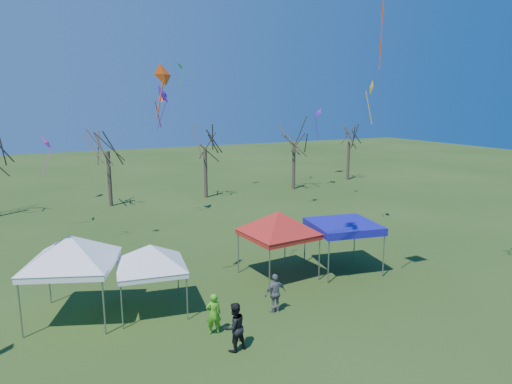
# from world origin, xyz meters

# --- Properties ---
(ground) EXTENTS (140.00, 140.00, 0.00)m
(ground) POSITION_xyz_m (0.00, 0.00, 0.00)
(ground) COLOR #284215
(ground) RESTS_ON ground
(tree_2) EXTENTS (3.71, 3.71, 8.18)m
(tree_2) POSITION_xyz_m (-2.37, 24.38, 6.29)
(tree_2) COLOR #3D2D21
(tree_2) RESTS_ON ground
(tree_3) EXTENTS (3.59, 3.59, 7.91)m
(tree_3) POSITION_xyz_m (6.03, 24.04, 6.08)
(tree_3) COLOR #3D2D21
(tree_3) RESTS_ON ground
(tree_4) EXTENTS (3.58, 3.58, 7.89)m
(tree_4) POSITION_xyz_m (15.36, 24.00, 6.06)
(tree_4) COLOR #3D2D21
(tree_4) RESTS_ON ground
(tree_5) EXTENTS (3.39, 3.39, 7.46)m
(tree_5) POSITION_xyz_m (23.72, 26.07, 5.73)
(tree_5) COLOR #3D2D21
(tree_5) RESTS_ON ground
(tent_white_west) EXTENTS (4.29, 4.29, 4.05)m
(tent_white_west) POSITION_xyz_m (-7.00, 4.10, 3.27)
(tent_white_west) COLOR gray
(tent_white_west) RESTS_ON ground
(tent_white_mid) EXTENTS (3.79, 3.79, 3.38)m
(tent_white_mid) POSITION_xyz_m (-4.03, 3.32, 2.73)
(tent_white_mid) COLOR gray
(tent_white_mid) RESTS_ON ground
(tent_red) EXTENTS (4.42, 4.42, 3.91)m
(tent_red) POSITION_xyz_m (2.59, 4.33, 3.16)
(tent_red) COLOR gray
(tent_red) RESTS_ON ground
(tent_blue) EXTENTS (3.76, 3.76, 2.54)m
(tent_blue) POSITION_xyz_m (6.10, 3.69, 2.34)
(tent_blue) COLOR gray
(tent_blue) RESTS_ON ground
(person_grey) EXTENTS (1.00, 0.45, 1.68)m
(person_grey) POSITION_xyz_m (0.56, 0.90, 0.84)
(person_grey) COLOR slate
(person_grey) RESTS_ON ground
(person_dark) EXTENTS (0.98, 0.82, 1.79)m
(person_dark) POSITION_xyz_m (-2.19, -1.08, 0.89)
(person_dark) COLOR black
(person_dark) RESTS_ON ground
(person_green) EXTENTS (0.64, 0.48, 1.61)m
(person_green) POSITION_xyz_m (-2.41, 0.37, 0.81)
(person_green) COLOR #4DB21C
(person_green) RESTS_ON ground
(kite_19) EXTENTS (0.58, 0.81, 2.10)m
(kite_19) POSITION_xyz_m (3.47, 22.37, 11.45)
(kite_19) COLOR green
(kite_19) RESTS_ON ground
(kite_22) EXTENTS (0.98, 0.97, 2.44)m
(kite_22) POSITION_xyz_m (0.66, 18.14, 8.80)
(kite_22) COLOR red
(kite_22) RESTS_ON ground
(kite_11) EXTENTS (1.49, 1.63, 3.19)m
(kite_11) POSITION_xyz_m (0.77, 17.97, 9.21)
(kite_11) COLOR #5317A7
(kite_11) RESTS_ON ground
(kite_13) EXTENTS (0.95, 1.20, 2.69)m
(kite_13) POSITION_xyz_m (-7.05, 18.88, 5.96)
(kite_13) COLOR #FE38CA
(kite_13) RESTS_ON ground
(kite_17) EXTENTS (0.67, 0.92, 2.88)m
(kite_17) POSITION_xyz_m (12.03, 9.07, 9.53)
(kite_17) COLOR #FFAA0D
(kite_17) RESTS_ON ground
(kite_12) EXTENTS (0.64, 1.05, 3.20)m
(kite_12) POSITION_xyz_m (17.69, 23.40, 7.51)
(kite_12) COLOR #511AB7
(kite_12) RESTS_ON ground
(kite_1) EXTENTS (1.04, 0.82, 2.26)m
(kite_1) POSITION_xyz_m (-2.90, 4.39, 9.78)
(kite_1) COLOR #ED4E0C
(kite_1) RESTS_ON ground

